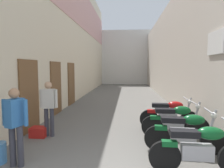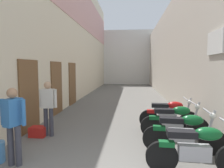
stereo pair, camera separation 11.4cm
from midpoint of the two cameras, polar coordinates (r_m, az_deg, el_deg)
name	(u,v)px [view 1 (the left image)]	position (r m, az deg, el deg)	size (l,w,h in m)	color
ground_plane	(121,104)	(10.46, 2.24, -5.87)	(36.14, 36.14, 0.00)	#66635E
building_left	(77,34)	(12.82, -10.49, 14.42)	(0.45, 20.14, 8.12)	beige
building_right	(168,54)	(12.53, 15.93, 8.59)	(0.45, 20.14, 5.60)	beige
building_far_end	(125,58)	(23.37, 3.60, 7.78)	(8.28, 2.00, 6.22)	silver
motorcycle_nearest	(200,148)	(4.03, 23.93, -16.88)	(1.85, 0.58, 1.04)	black
motorcycle_second	(186,131)	(4.84, 20.30, -13.03)	(1.85, 0.58, 1.04)	black
motorcycle_third	(175,120)	(5.72, 17.70, -10.15)	(1.85, 0.58, 1.04)	black
motorcycle_fourth	(169,114)	(6.43, 16.17, -8.43)	(1.85, 0.58, 1.04)	black
pedestrian_by_doorway	(15,121)	(4.30, -27.42, -9.78)	(0.52, 0.38, 1.57)	#383842
pedestrian_mid_alley	(49,105)	(5.77, -18.78, -5.80)	(0.52, 0.24, 1.57)	#383842
plastic_crate	(39,132)	(6.01, -21.41, -13.09)	(0.44, 0.32, 0.28)	red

